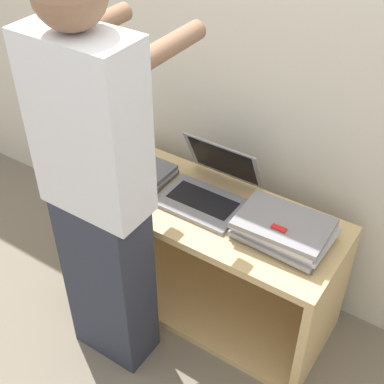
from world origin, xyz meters
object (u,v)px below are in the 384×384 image
Objects in this scene: laptop_stack_right at (284,230)px; laptop_open at (209,189)px; laptop_stack_left at (131,170)px; person at (99,195)px.

laptop_open is at bearing 171.28° from laptop_stack_right.
person is at bearing -64.08° from laptop_stack_left.
laptop_stack_left is at bearing 115.92° from person.
laptop_stack_left is 0.22× the size of person.
laptop_open is at bearing 8.76° from laptop_stack_left.
laptop_open reaches higher than laptop_stack_right.
person is at bearing -111.04° from laptop_open.
laptop_stack_left is 0.77m from laptop_stack_right.
person reaches higher than laptop_stack_right.
laptop_open reaches higher than laptop_stack_left.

